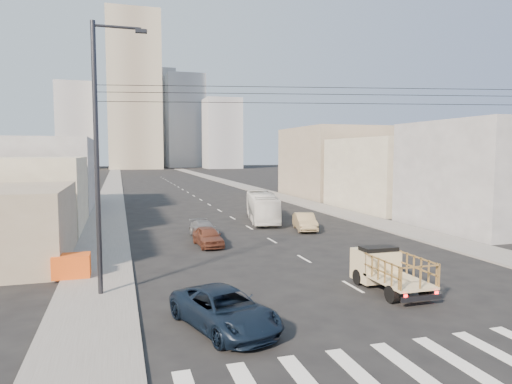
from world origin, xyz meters
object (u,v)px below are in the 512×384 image
city_bus (262,207)px  streetlamp_left (99,152)px  sedan_brown (208,236)px  sedan_tan (305,222)px  flatbed_pickup (388,267)px  crate_stack (72,266)px  navy_pickup (225,309)px  sedan_grey (203,229)px

city_bus → streetlamp_left: streetlamp_left is taller
sedan_brown → sedan_tan: size_ratio=0.92×
flatbed_pickup → city_bus: bearing=87.6°
flatbed_pickup → sedan_tan: 16.66m
streetlamp_left → crate_stack: (-1.61, 3.30, -5.75)m
flatbed_pickup → crate_stack: (-14.26, 6.30, -0.40)m
navy_pickup → crate_stack: 10.46m
sedan_brown → sedan_tan: sedan_tan is taller
flatbed_pickup → sedan_grey: 16.81m
sedan_brown → streetlamp_left: size_ratio=0.33×
sedan_grey → crate_stack: size_ratio=2.30×
sedan_tan → streetlamp_left: size_ratio=0.36×
sedan_brown → crate_stack: (-8.16, -6.11, 0.03)m
sedan_tan → streetlamp_left: (-15.42, -13.42, 5.73)m
sedan_tan → flatbed_pickup: bearing=-86.9°
flatbed_pickup → city_bus: size_ratio=0.46×
city_bus → sedan_grey: city_bus is taller
sedan_brown → crate_stack: sedan_brown is taller
sedan_brown → streetlamp_left: streetlamp_left is taller
sedan_brown → streetlamp_left: 12.84m
sedan_grey → crate_stack: bearing=-133.8°
sedan_tan → streetlamp_left: bearing=-126.3°
flatbed_pickup → crate_stack: 15.59m
navy_pickup → sedan_grey: 18.24m
sedan_tan → navy_pickup: bearing=-107.9°
flatbed_pickup → sedan_grey: size_ratio=1.07×
navy_pickup → sedan_brown: (2.20, 14.71, -0.05)m
streetlamp_left → navy_pickup: bearing=-50.6°
flatbed_pickup → city_bus: (0.92, 22.27, 0.24)m
streetlamp_left → crate_stack: bearing=116.0°
flatbed_pickup → sedan_tan: size_ratio=1.04×
navy_pickup → streetlamp_left: size_ratio=0.43×
sedan_brown → sedan_tan: 9.73m
streetlamp_left → sedan_brown: bearing=55.1°
sedan_tan → crate_stack: (-17.03, -10.13, -0.01)m
flatbed_pickup → navy_pickup: 8.62m
flatbed_pickup → sedan_grey: (-5.80, 15.77, -0.49)m
navy_pickup → sedan_tan: size_ratio=1.20×
navy_pickup → sedan_brown: navy_pickup is taller
sedan_brown → sedan_grey: size_ratio=0.94×
navy_pickup → streetlamp_left: 8.94m
streetlamp_left → crate_stack: 6.82m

